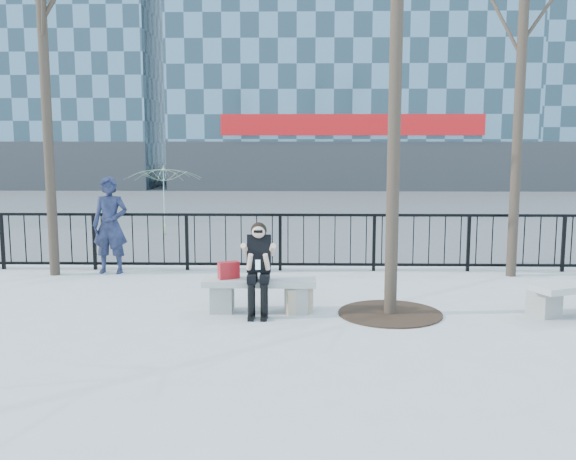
{
  "coord_description": "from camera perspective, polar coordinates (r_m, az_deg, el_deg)",
  "views": [
    {
      "loc": [
        0.62,
        -9.15,
        2.51
      ],
      "look_at": [
        0.4,
        0.8,
        1.1
      ],
      "focal_mm": 40.0,
      "sensor_mm": 36.0,
      "label": 1
    }
  ],
  "objects": [
    {
      "name": "bench_main",
      "position": [
        9.44,
        -2.55,
        -5.49
      ],
      "size": [
        1.65,
        0.46,
        0.49
      ],
      "color": "gray",
      "rests_on": "ground"
    },
    {
      "name": "handbag",
      "position": [
        9.43,
        -5.3,
        -3.58
      ],
      "size": [
        0.33,
        0.25,
        0.25
      ],
      "primitive_type": "cube",
      "rotation": [
        0.0,
        0.0,
        0.44
      ],
      "color": "maroon",
      "rests_on": "bench_main"
    },
    {
      "name": "shopping_bag",
      "position": [
        9.35,
        0.97,
        -6.33
      ],
      "size": [
        0.42,
        0.29,
        0.37
      ],
      "primitive_type": "cube",
      "rotation": [
        0.0,
        0.0,
        0.4
      ],
      "color": "tan",
      "rests_on": "ground"
    },
    {
      "name": "railing",
      "position": [
        12.32,
        -1.63,
        -1.07
      ],
      "size": [
        14.0,
        0.06,
        1.1
      ],
      "color": "black",
      "rests_on": "ground"
    },
    {
      "name": "street_surface",
      "position": [
        24.29,
        -0.19,
        2.15
      ],
      "size": [
        60.0,
        23.0,
        0.01
      ],
      "primitive_type": "cube",
      "color": "#474747",
      "rests_on": "ground"
    },
    {
      "name": "vendor_umbrella",
      "position": [
        17.11,
        -10.96,
        2.59
      ],
      "size": [
        2.33,
        2.36,
        1.84
      ],
      "primitive_type": "imported",
      "rotation": [
        0.0,
        0.0,
        0.17
      ],
      "color": "yellow",
      "rests_on": "ground"
    },
    {
      "name": "tree_grate",
      "position": [
        9.48,
        9.05,
        -7.33
      ],
      "size": [
        1.5,
        1.5,
        0.02
      ],
      "primitive_type": "cylinder",
      "color": "black",
      "rests_on": "ground"
    },
    {
      "name": "tree_left",
      "position": [
        12.75,
        -21.09,
        18.17
      ],
      "size": [
        2.8,
        2.8,
        6.5
      ],
      "color": "black",
      "rests_on": "ground"
    },
    {
      "name": "ground",
      "position": [
        9.51,
        -2.54,
        -7.25
      ],
      "size": [
        120.0,
        120.0,
        0.0
      ],
      "primitive_type": "plane",
      "color": "#9D9D98",
      "rests_on": "ground"
    },
    {
      "name": "seated_woman",
      "position": [
        9.2,
        -2.63,
        -3.49
      ],
      "size": [
        0.5,
        0.64,
        1.34
      ],
      "color": "black",
      "rests_on": "ground"
    },
    {
      "name": "standing_man",
      "position": [
        12.48,
        -15.52,
        0.41
      ],
      "size": [
        0.68,
        0.46,
        1.82
      ],
      "primitive_type": "imported",
      "rotation": [
        0.0,
        0.0,
        -0.04
      ],
      "color": "black",
      "rests_on": "ground"
    }
  ]
}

